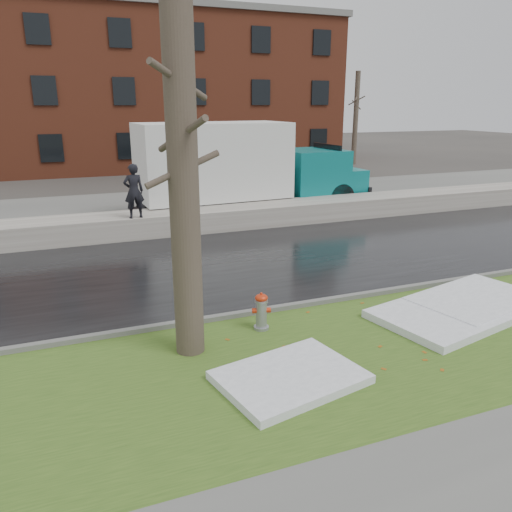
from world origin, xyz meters
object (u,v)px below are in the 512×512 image
object	(u,v)px
fire_hydrant	(261,310)
worker	(134,191)
box_truck	(241,167)
tree	(183,173)

from	to	relation	value
fire_hydrant	worker	distance (m)	8.01
box_truck	fire_hydrant	bearing A→B (deg)	-110.75
fire_hydrant	box_truck	distance (m)	10.89
box_truck	worker	xyz separation A→B (m)	(-4.53, -2.46, -0.30)
worker	fire_hydrant	bearing A→B (deg)	95.30
box_truck	worker	distance (m)	5.16
tree	worker	world-z (taller)	tree
fire_hydrant	tree	bearing A→B (deg)	-152.53
tree	box_truck	xyz separation A→B (m)	(4.80, 10.64, -1.30)
fire_hydrant	worker	xyz separation A→B (m)	(-1.25, 7.82, 1.18)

